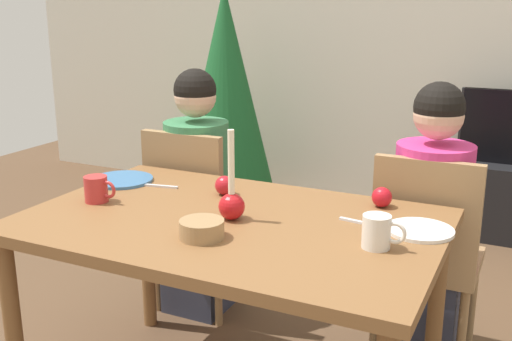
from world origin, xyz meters
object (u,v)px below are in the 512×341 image
Objects in this scene: christmas_tree at (225,94)px; candle_centerpiece at (231,201)px; person_left_child at (198,197)px; person_right_child at (429,233)px; plate_left at (122,180)px; mug_right at (378,232)px; bowl_walnuts at (202,229)px; dining_table at (231,242)px; chair_left at (195,210)px; mug_left at (97,189)px; apple_near_candle at (382,197)px; chair_right at (427,249)px; apple_by_left_plate at (225,185)px; plate_right at (420,230)px.

candle_centerpiece is at bearing -61.15° from christmas_tree.
person_right_child is at bearing 0.00° from person_left_child.
mug_right reaches higher than plate_left.
person_left_child reaches higher than bowl_walnuts.
person_left_child reaches higher than plate_left.
bowl_walnuts reaches higher than dining_table.
chair_left is at bearing 130.50° from candle_centerpiece.
christmas_tree is at bearing 104.96° from mug_left.
apple_near_candle is (1.48, -1.57, -0.07)m from christmas_tree.
chair_right reaches higher than plate_left.
apple_near_candle is (1.04, 0.14, 0.03)m from plate_left.
bowl_walnuts is at bearing -163.00° from mug_right.
person_left_child is 0.59m from apple_by_left_plate.
mug_right is (1.04, 0.01, 0.00)m from mug_left.
candle_centerpiece reaches higher than plate_right.
apple_near_candle reaches higher than plate_right.
candle_centerpiece is at bearing -165.29° from plate_right.
dining_table is 0.30m from apple_by_left_plate.
dining_table is at bearing -18.53° from plate_left.
bowl_walnuts is at bearing -57.04° from chair_left.
mug_left is 0.55m from bowl_walnuts.
plate_left is 1.15m from mug_right.
candle_centerpiece is at bearing -21.93° from dining_table.
chair_right is 3.54× the size of plate_left.
candle_centerpiece is at bearing -140.56° from apple_near_candle.
bowl_walnuts is 0.44m from apple_by_left_plate.
bowl_walnuts is (0.61, -0.39, 0.02)m from plate_left.
bowl_walnuts is at bearing -123.83° from person_right_child.
mug_right is at bearing -77.57° from apple_near_candle.
mug_left is at bearing -169.86° from plate_right.
person_left_child is 1.07m from person_right_child.
person_left_child is at bearing 162.69° from apple_near_candle.
mug_left is (-1.08, -0.69, 0.23)m from person_right_child.
mug_left is at bearing -148.85° from chair_right.
mug_right is 0.71m from apple_by_left_plate.
mug_right is at bearing -11.97° from plate_left.
dining_table is at bearing 5.12° from mug_left.
person_left_child is at bearing 128.86° from dining_table.
candle_centerpiece is at bearing -56.75° from apple_by_left_plate.
bowl_walnuts reaches higher than plate_right.
plate_right is at bearing -5.68° from apple_by_left_plate.
candle_centerpiece is 0.53m from mug_left.
candle_centerpiece is (0.01, -0.00, 0.15)m from dining_table.
plate_left is 3.50× the size of apple_near_candle.
christmas_tree reaches higher than apple_near_candle.
apple_near_candle is at bearing -17.31° from person_left_child.
apple_by_left_plate is (-0.75, 0.07, 0.03)m from plate_right.
dining_table is at bearing -49.68° from chair_left.
dining_table is 19.28× the size of apple_near_candle.
chair_left is at bearing 130.32° from dining_table.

